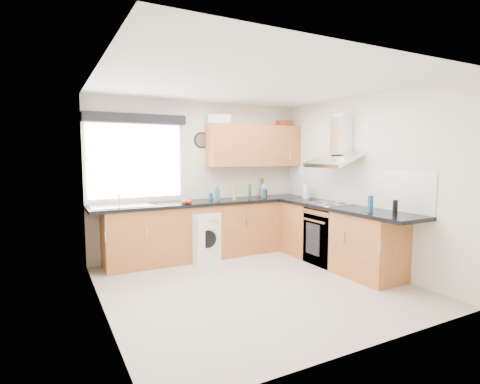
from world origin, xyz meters
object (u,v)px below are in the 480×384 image
oven (330,236)px  upper_cabinets (255,146)px  washing_machine (201,236)px  extractor_hood (337,146)px

oven → upper_cabinets: 1.99m
oven → washing_machine: size_ratio=1.13×
extractor_hood → washing_machine: 2.49m
washing_machine → oven: bearing=-50.5°
oven → extractor_hood: extractor_hood is taller
extractor_hood → upper_cabinets: size_ratio=0.46×
oven → upper_cabinets: upper_cabinets is taller
extractor_hood → oven: bearing=180.0°
upper_cabinets → washing_machine: (-1.10, -0.23, -1.42)m
washing_machine → extractor_hood: bearing=-49.0°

